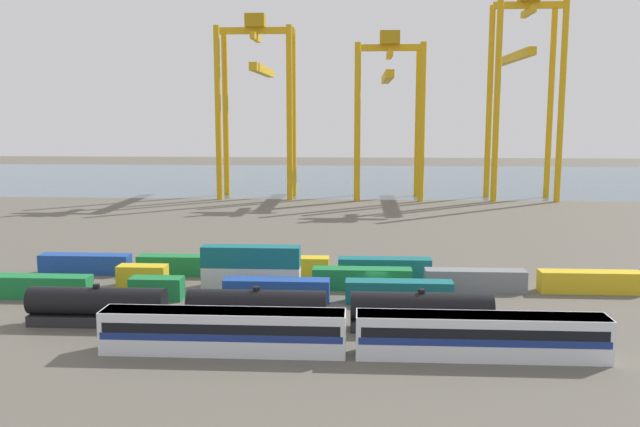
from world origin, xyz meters
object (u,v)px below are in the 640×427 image
at_px(shipping_container_13, 85,264).
at_px(gantry_crane_central, 389,96).
at_px(freight_tank_row, 257,309).
at_px(shipping_container_15, 283,266).
at_px(shipping_container_1, 157,288).
at_px(shipping_container_16, 385,268).
at_px(gantry_crane_west, 258,88).
at_px(shipping_container_0, 39,287).
at_px(passenger_train, 351,332).
at_px(gantry_crane_east, 523,76).
at_px(shipping_container_4, 143,276).

bearing_deg(shipping_container_13, gantry_crane_central, 63.15).
height_order(freight_tank_row, shipping_container_15, freight_tank_row).
bearing_deg(shipping_container_1, shipping_container_16, 24.29).
distance_m(gantry_crane_west, gantry_crane_central, 33.20).
distance_m(freight_tank_row, shipping_container_0, 28.82).
height_order(passenger_train, shipping_container_0, passenger_train).
bearing_deg(shipping_container_13, passenger_train, -38.82).
bearing_deg(shipping_container_1, freight_tank_row, -36.61).
xyz_separation_m(passenger_train, gantry_crane_east, (40.93, 115.74, 28.36)).
relative_size(shipping_container_13, shipping_container_16, 1.00).
bearing_deg(shipping_container_16, shipping_container_4, -168.76).
distance_m(shipping_container_13, shipping_container_15, 26.73).
height_order(shipping_container_4, gantry_crane_east, gantry_crane_east).
bearing_deg(shipping_container_15, shipping_container_0, -156.16).
bearing_deg(passenger_train, freight_tank_row, 142.84).
height_order(passenger_train, freight_tank_row, freight_tank_row).
xyz_separation_m(shipping_container_4, shipping_container_15, (16.95, 6.02, 0.00)).
bearing_deg(passenger_train, gantry_crane_east, 70.52).
height_order(shipping_container_15, gantry_crane_central, gantry_crane_central).
distance_m(shipping_container_0, shipping_container_13, 12.06).
distance_m(passenger_train, freight_tank_row, 11.91).
bearing_deg(shipping_container_15, shipping_container_16, 0.00).
xyz_separation_m(shipping_container_1, shipping_container_4, (-3.63, 6.02, 0.00)).
relative_size(shipping_container_4, gantry_crane_central, 0.15).
height_order(passenger_train, shipping_container_1, passenger_train).
relative_size(shipping_container_13, gantry_crane_west, 0.27).
bearing_deg(shipping_container_1, passenger_train, -36.84).
bearing_deg(shipping_container_0, gantry_crane_west, 83.48).
distance_m(shipping_container_0, shipping_container_1, 13.94).
bearing_deg(gantry_crane_central, shipping_container_15, -101.18).
bearing_deg(shipping_container_15, gantry_crane_east, 59.90).
xyz_separation_m(passenger_train, freight_tank_row, (-9.49, 7.19, -0.15)).
bearing_deg(shipping_container_4, shipping_container_15, 19.56).
height_order(gantry_crane_west, gantry_crane_east, gantry_crane_east).
xyz_separation_m(shipping_container_4, gantry_crane_east, (67.21, 92.74, 29.20)).
bearing_deg(shipping_container_16, passenger_train, -97.92).
relative_size(shipping_container_15, gantry_crane_central, 0.29).
height_order(shipping_container_1, gantry_crane_east, gantry_crane_east).
xyz_separation_m(shipping_container_15, gantry_crane_west, (-16.01, 86.32, 26.31)).
bearing_deg(passenger_train, shipping_container_15, 107.83).
bearing_deg(passenger_train, shipping_container_4, 138.82).
relative_size(shipping_container_13, shipping_container_15, 1.00).
bearing_deg(shipping_container_0, freight_tank_row, -19.84).
bearing_deg(shipping_container_16, freight_tank_row, -121.79).
bearing_deg(gantry_crane_east, shipping_container_13, -131.60).
xyz_separation_m(shipping_container_0, shipping_container_1, (13.94, 0.00, 0.00)).
height_order(freight_tank_row, shipping_container_16, freight_tank_row).
distance_m(freight_tank_row, gantry_crane_east, 123.03).
bearing_deg(shipping_container_1, shipping_container_15, 42.12).
bearing_deg(gantry_crane_west, shipping_container_16, -71.21).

